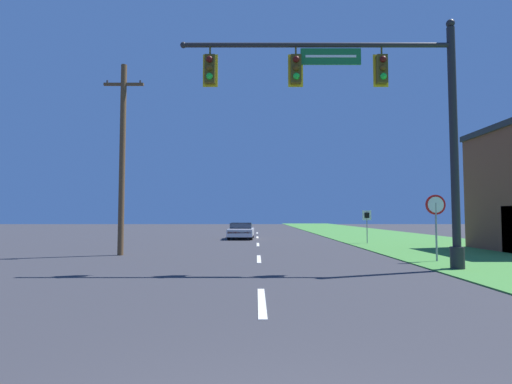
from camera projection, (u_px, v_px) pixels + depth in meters
The scene contains 7 objects.
grass_verge_right at pixel (386, 237), 32.08m from camera, with size 10.00×110.00×0.04m.
road_center_line at pixel (256, 245), 24.05m from camera, with size 0.16×34.80×0.01m.
signal_mast at pixel (378, 112), 13.18m from camera, with size 9.27×0.47×8.28m.
car_ahead at pixel (240, 231), 30.18m from camera, with size 1.93×4.31×1.19m.
stop_sign at pixel (434, 213), 15.16m from camera, with size 0.76×0.07×2.50m.
route_sign_post at pixel (365, 219), 24.84m from camera, with size 0.55×0.06×2.03m.
utility_pole_near at pixel (121, 155), 17.88m from camera, with size 1.80×0.26×8.61m.
Camera 1 is at (-0.12, -2.20, 1.75)m, focal length 28.00 mm.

